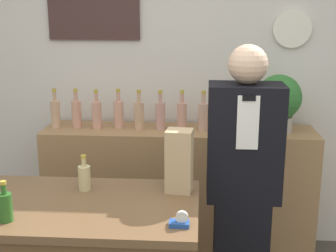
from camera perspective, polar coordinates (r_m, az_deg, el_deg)
The scene contains 18 objects.
back_wall at distance 3.63m, azimuth 0.10°, elevation 6.33°, with size 5.20×0.09×2.70m.
back_shelf at distance 3.59m, azimuth 1.31°, elevation -8.05°, with size 1.99×0.42×0.99m.
shopkeeper at distance 2.80m, azimuth 9.09°, elevation -7.49°, with size 0.42×0.27×1.67m.
potted_plant at distance 3.41m, azimuth 13.34°, elevation 3.01°, with size 0.32×0.32×0.41m.
paper_bag at distance 2.45m, azimuth 1.38°, elevation -4.29°, with size 0.15×0.13×0.33m.
tape_dispenser at distance 2.13m, azimuth 1.49°, elevation -11.55°, with size 0.09×0.06×0.07m.
counter_bottle_1 at distance 2.28m, azimuth -19.24°, elevation -9.20°, with size 0.07×0.07×0.19m.
counter_bottle_2 at distance 2.53m, azimuth -10.15°, elevation -6.14°, with size 0.07×0.07×0.19m.
shelf_bottle_0 at distance 3.56m, azimuth -13.57°, elevation 1.54°, with size 0.07×0.07×0.29m.
shelf_bottle_1 at distance 3.52m, azimuth -11.09°, elevation 1.56°, with size 0.07×0.07×0.29m.
shelf_bottle_2 at distance 3.47m, azimuth -8.68°, elevation 1.45°, with size 0.07×0.07×0.29m.
shelf_bottle_3 at distance 3.47m, azimuth -6.04°, elevation 1.55°, with size 0.07×0.07×0.29m.
shelf_bottle_4 at distance 3.42m, azimuth -3.55°, elevation 1.41°, with size 0.07×0.07×0.29m.
shelf_bottle_5 at distance 3.41m, azimuth -0.94°, elevation 1.38°, with size 0.07×0.07×0.29m.
shelf_bottle_6 at distance 3.41m, azimuth 1.69°, elevation 1.37°, with size 0.07×0.07×0.29m.
shelf_bottle_7 at distance 3.39m, azimuth 4.32°, elevation 1.27°, with size 0.07×0.07×0.29m.
shelf_bottle_8 at distance 3.41m, azimuth 6.94°, elevation 1.29°, with size 0.07×0.07×0.29m.
shelf_bottle_9 at distance 3.43m, azimuth 9.54°, elevation 1.26°, with size 0.07×0.07×0.29m.
Camera 1 is at (0.25, -1.58, 1.88)m, focal length 50.00 mm.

